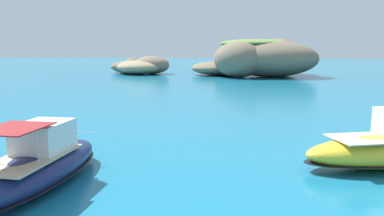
# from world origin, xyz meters

# --- Properties ---
(islet_large) EXTENTS (27.42, 23.99, 7.36)m
(islet_large) POSITION_xyz_m (2.03, 71.16, 3.49)
(islet_large) COLOR #756651
(islet_large) RESTS_ON ground
(islet_small) EXTENTS (15.75, 14.29, 3.78)m
(islet_small) POSITION_xyz_m (-23.07, 73.58, 1.58)
(islet_small) COLOR #756651
(islet_small) RESTS_ON ground
(motorboat_navy) EXTENTS (2.54, 8.44, 2.64)m
(motorboat_navy) POSITION_xyz_m (-6.51, 6.84, 0.84)
(motorboat_navy) COLOR navy
(motorboat_navy) RESTS_ON ground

